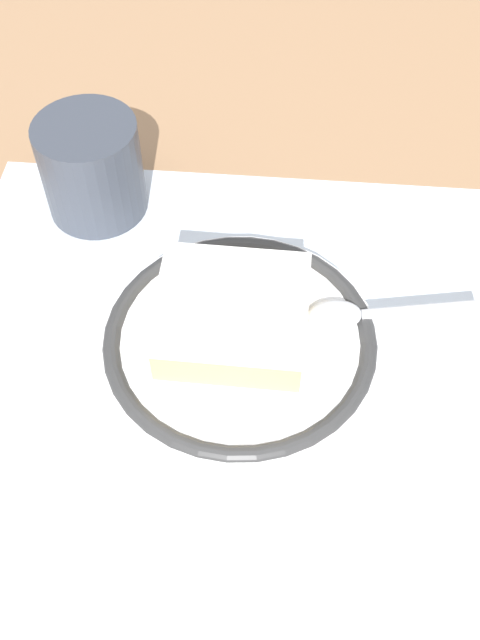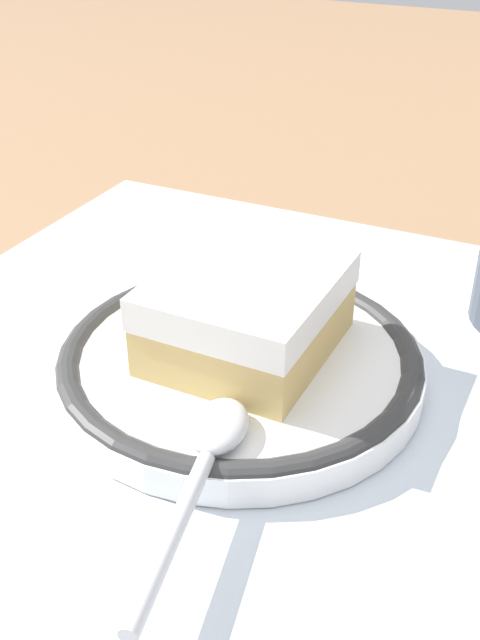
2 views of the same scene
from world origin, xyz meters
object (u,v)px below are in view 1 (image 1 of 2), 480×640
(cake_slice, at_px, (232,316))
(napkin, at_px, (436,518))
(cup, at_px, (93,173))
(spoon, at_px, (361,313))
(plate, at_px, (240,342))

(cake_slice, relative_size, napkin, 0.75)
(cup, height_order, napkin, cup)
(spoon, xyz_separation_m, cup, (0.21, -0.11, 0.01))
(plate, relative_size, cup, 2.40)
(plate, bearing_deg, cake_slice, -14.83)
(cake_slice, distance_m, spoon, 0.09)
(spoon, bearing_deg, cup, -27.68)
(cake_slice, xyz_separation_m, cup, (0.12, -0.13, -0.00))
(plate, relative_size, spoon, 1.49)
(plate, height_order, cake_slice, cake_slice)
(spoon, bearing_deg, napkin, 108.56)
(cake_slice, xyz_separation_m, spoon, (-0.09, -0.02, -0.02))
(plate, height_order, spoon, spoon)
(spoon, xyz_separation_m, napkin, (-0.05, 0.14, -0.02))
(cake_slice, relative_size, cup, 1.26)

